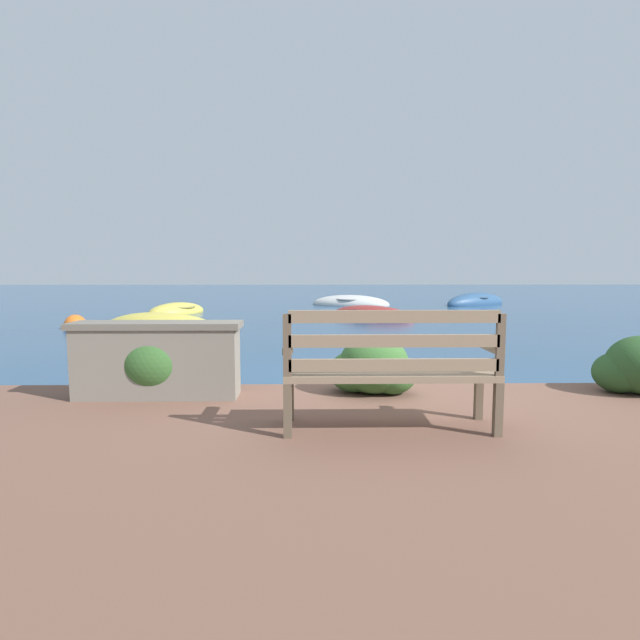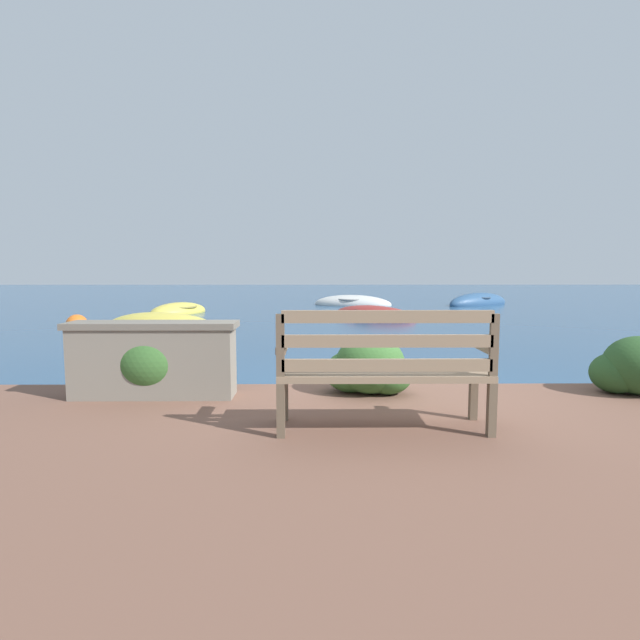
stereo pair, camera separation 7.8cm
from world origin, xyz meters
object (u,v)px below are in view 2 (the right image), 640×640
Objects in this scene: rowboat_far at (179,312)px; mooring_buoy at (77,325)px; rowboat_mid at (374,316)px; rowboat_outer at (352,304)px; rowboat_nearest at (161,329)px; rowboat_distant at (478,303)px; park_bench at (384,367)px.

rowboat_far reaches higher than mooring_buoy.
rowboat_mid is 6.30m from rowboat_far.
rowboat_nearest is at bearing 81.14° from rowboat_outer.
rowboat_distant is at bearing 32.46° from mooring_buoy.
rowboat_far is at bearing -57.76° from rowboat_nearest.
rowboat_nearest is 1.08× the size of rowboat_mid.
rowboat_distant is at bearing -84.28° from rowboat_mid.
park_bench is at bearing 139.25° from rowboat_nearest.
rowboat_far is (-4.92, 12.41, -0.65)m from park_bench.
rowboat_mid is at bearing 19.70° from mooring_buoy.
park_bench is 13.37m from rowboat_far.
rowboat_nearest is 13.20m from rowboat_distant.
park_bench reaches higher than rowboat_far.
rowboat_nearest is 2.39m from mooring_buoy.
rowboat_outer is (5.87, 3.41, 0.01)m from rowboat_far.
park_bench reaches higher than rowboat_mid.
rowboat_mid is at bearing 105.04° from rowboat_far.
rowboat_distant reaches higher than rowboat_nearest.
rowboat_far reaches higher than rowboat_mid.
rowboat_distant reaches higher than rowboat_far.
park_bench is 2.87× the size of mooring_buoy.
rowboat_distant reaches higher than rowboat_outer.
rowboat_distant is (5.08, 0.37, 0.01)m from rowboat_outer.
rowboat_distant is (6.03, 16.19, -0.64)m from park_bench.
park_bench is at bearing 108.86° from rowboat_outer.
rowboat_nearest is 9.59m from rowboat_outer.
rowboat_mid is at bearing 115.56° from rowboat_outer.
mooring_buoy is (-7.23, -7.46, 0.03)m from rowboat_outer.
rowboat_mid is (5.23, 3.43, -0.01)m from rowboat_nearest.
rowboat_outer is 10.39m from mooring_buoy.
rowboat_distant is (4.80, 5.14, 0.02)m from rowboat_mid.
mooring_buoy is at bearing -2.46° from rowboat_distant.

